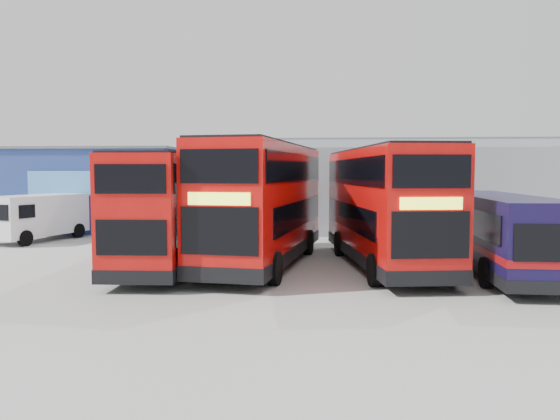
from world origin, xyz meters
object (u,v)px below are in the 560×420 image
object	(u,v)px
maintenance_shed	(430,188)
panel_van	(37,215)
double_decker_right	(383,208)
double_decker_left	(172,211)
office_block	(91,188)
double_decker_centre	(265,205)
single_decker_blue	(497,234)

from	to	relation	value
maintenance_shed	panel_van	xyz separation A→B (m)	(-22.13, -8.74, -1.25)
maintenance_shed	double_decker_right	size ratio (longest dim) A/B	2.78
double_decker_left	panel_van	distance (m)	11.69
double_decker_right	office_block	bearing A→B (deg)	134.50
double_decker_centre	double_decker_right	distance (m)	4.61
office_block	maintenance_shed	bearing A→B (deg)	5.21
office_block	single_decker_blue	size ratio (longest dim) A/B	1.18
double_decker_centre	double_decker_right	size ratio (longest dim) A/B	1.04
maintenance_shed	single_decker_blue	size ratio (longest dim) A/B	2.93
double_decker_centre	single_decker_blue	world-z (taller)	double_decker_centre
maintenance_shed	double_decker_centre	size ratio (longest dim) A/B	2.67
double_decker_right	panel_van	size ratio (longest dim) A/B	1.85
maintenance_shed	double_decker_right	bearing A→B (deg)	-107.40
office_block	panel_van	world-z (taller)	office_block
double_decker_left	single_decker_blue	size ratio (longest dim) A/B	0.98
double_decker_centre	double_decker_right	xyz separation A→B (m)	(4.61, -0.13, -0.10)
maintenance_shed	single_decker_blue	world-z (taller)	maintenance_shed
double_decker_left	office_block	bearing A→B (deg)	-58.24
office_block	double_decker_right	distance (m)	21.74
double_decker_right	single_decker_blue	world-z (taller)	double_decker_right
office_block	maintenance_shed	world-z (taller)	maintenance_shed
double_decker_left	single_decker_blue	world-z (taller)	double_decker_left
double_decker_centre	double_decker_left	bearing A→B (deg)	-160.20
double_decker_right	panel_van	bearing A→B (deg)	151.48
maintenance_shed	double_decker_right	world-z (taller)	maintenance_shed
double_decker_centre	panel_van	bearing A→B (deg)	161.52
maintenance_shed	double_decker_centre	xyz separation A→B (m)	(-9.39, -15.15, -0.25)
double_decker_right	panel_van	distance (m)	18.55
panel_van	office_block	bearing A→B (deg)	105.39
double_decker_left	double_decker_right	size ratio (longest dim) A/B	0.93
maintenance_shed	office_block	bearing A→B (deg)	-174.79
double_decker_right	double_decker_left	bearing A→B (deg)	176.29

